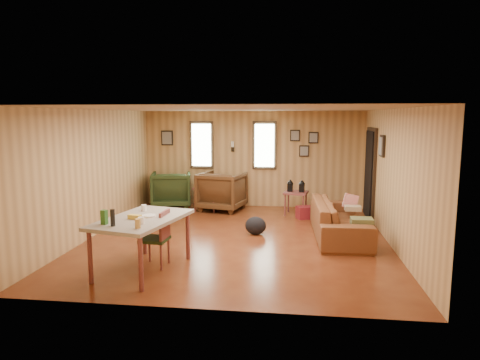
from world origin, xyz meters
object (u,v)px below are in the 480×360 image
at_px(recliner_brown, 222,189).
at_px(end_table, 207,194).
at_px(recliner_green, 171,188).
at_px(side_table, 296,191).
at_px(sofa, 340,213).
at_px(dining_table, 141,223).

relative_size(recliner_brown, end_table, 1.45).
bearing_deg(recliner_green, side_table, 158.21).
relative_size(sofa, end_table, 3.28).
height_order(recliner_brown, side_table, recliner_brown).
relative_size(recliner_brown, recliner_green, 1.05).
distance_m(recliner_green, end_table, 1.00).
bearing_deg(sofa, recliner_green, 58.30).
height_order(side_table, dining_table, dining_table).
distance_m(sofa, recliner_brown, 3.29).
distance_m(end_table, dining_table, 4.19).
bearing_deg(recliner_brown, recliner_green, 4.58).
distance_m(side_table, dining_table, 4.57).
xyz_separation_m(recliner_green, side_table, (3.10, -0.48, 0.08)).
relative_size(end_table, dining_table, 0.41).
relative_size(recliner_green, end_table, 1.38).
xyz_separation_m(recliner_brown, recliner_green, (-1.33, 0.20, -0.02)).
height_order(recliner_green, side_table, recliner_green).
bearing_deg(recliner_brown, end_table, 23.80).
relative_size(recliner_brown, side_table, 1.24).
bearing_deg(sofa, dining_table, 123.64).
bearing_deg(dining_table, end_table, 100.78).
xyz_separation_m(recliner_brown, dining_table, (-0.49, -4.24, 0.21)).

